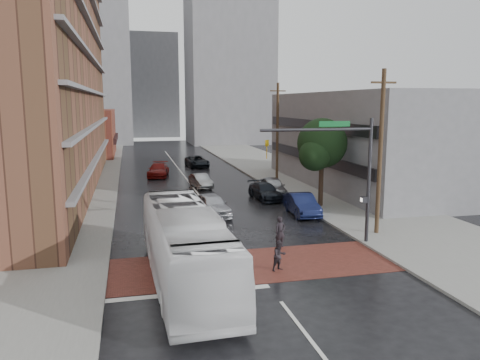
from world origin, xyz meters
name	(u,v)px	position (x,y,z in m)	size (l,w,h in m)	color
ground	(255,269)	(0.00, 0.00, 0.00)	(160.00, 160.00, 0.00)	black
crosswalk	(253,265)	(0.00, 0.50, 0.01)	(14.00, 5.00, 0.02)	maroon
sidewalk_west	(69,188)	(-11.50, 25.00, 0.07)	(9.00, 90.00, 0.15)	gray
sidewalk_east	(298,179)	(11.50, 25.00, 0.07)	(9.00, 90.00, 0.15)	gray
apartment_block	(28,33)	(-14.00, 24.00, 14.00)	(10.00, 44.00, 28.00)	brown
storefront_west	(87,133)	(-12.00, 54.00, 3.50)	(8.00, 16.00, 7.00)	brown
building_east	(366,140)	(16.50, 20.00, 4.50)	(11.00, 26.00, 9.00)	gray
distant_tower_west	(83,62)	(-14.00, 78.00, 16.00)	(18.00, 16.00, 32.00)	gray
distant_tower_east	(229,52)	(14.00, 72.00, 18.00)	(16.00, 14.00, 36.00)	gray
distant_tower_center	(152,86)	(0.00, 95.00, 12.00)	(12.00, 10.00, 24.00)	gray
street_tree	(322,147)	(8.52, 12.03, 4.73)	(4.20, 4.10, 6.90)	#332319
signal_mast	(346,163)	(5.85, 2.50, 4.73)	(6.50, 0.30, 7.20)	#2D2D33
utility_pole_near	(380,152)	(8.80, 4.00, 5.14)	(1.60, 0.26, 10.00)	#473321
utility_pole_far	(277,132)	(8.80, 24.00, 5.14)	(1.60, 0.26, 10.00)	#473321
transit_bus	(185,246)	(-3.52, -1.00, 1.71)	(2.87, 12.26, 3.41)	silver
pedestrian_a	(280,232)	(2.25, 3.00, 0.88)	(0.64, 0.42, 1.76)	black
pedestrian_b	(279,256)	(1.06, -0.52, 0.74)	(0.72, 0.56, 1.48)	#272227
car_travel_a	(212,205)	(-0.19, 11.23, 0.79)	(1.87, 4.65, 1.59)	#B3B4BB
car_travel_b	(201,181)	(0.73, 22.65, 0.65)	(1.37, 3.93, 1.30)	#A3A7AA
car_travel_c	(158,170)	(-2.79, 30.48, 0.74)	(2.06, 5.08, 1.47)	#670D0B
suv_travel	(197,161)	(2.47, 37.26, 0.71)	(2.34, 5.08, 1.41)	black
car_parked_near	(302,204)	(6.21, 10.00, 0.77)	(1.63, 4.67, 1.54)	#121A41
car_parked_mid	(265,191)	(5.20, 16.00, 0.67)	(1.88, 4.63, 1.34)	black
car_parked_far	(273,187)	(6.22, 17.18, 0.81)	(1.91, 4.75, 1.62)	#999CA0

